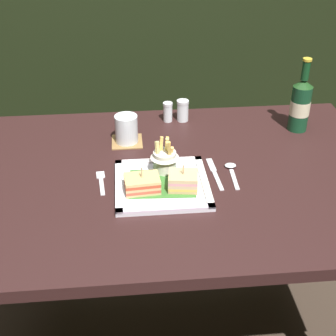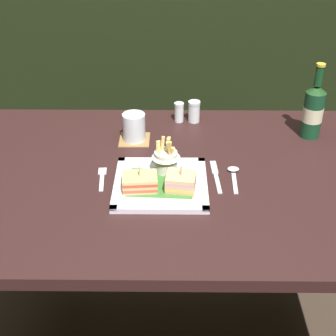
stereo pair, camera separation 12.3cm
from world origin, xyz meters
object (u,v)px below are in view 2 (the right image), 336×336
(dining_table, at_px, (175,207))
(sandwich_half_left, at_px, (140,182))
(square_plate, at_px, (161,184))
(pepper_shaker, at_px, (194,113))
(fries_cup, at_px, (166,158))
(beer_bottle, at_px, (313,110))
(fork, at_px, (102,177))
(spoon, at_px, (234,173))
(salt_shaker, at_px, (179,113))
(knife, at_px, (216,175))
(water_glass, at_px, (134,128))
(sandwich_half_right, at_px, (181,182))

(dining_table, xyz_separation_m, sandwich_half_left, (-0.10, -0.09, 0.16))
(square_plate, bearing_deg, pepper_shaker, 75.20)
(dining_table, height_order, fries_cup, fries_cup)
(sandwich_half_left, relative_size, beer_bottle, 0.40)
(pepper_shaker, bearing_deg, fork, -127.16)
(fries_cup, relative_size, spoon, 0.81)
(beer_bottle, xyz_separation_m, salt_shaker, (-0.44, 0.11, -0.06))
(fork, height_order, knife, same)
(square_plate, xyz_separation_m, salt_shaker, (0.06, 0.41, 0.02))
(beer_bottle, distance_m, pepper_shaker, 0.41)
(dining_table, xyz_separation_m, water_glass, (-0.13, 0.20, 0.17))
(sandwich_half_left, xyz_separation_m, fries_cup, (0.07, 0.09, 0.02))
(salt_shaker, bearing_deg, beer_bottle, -13.48)
(square_plate, bearing_deg, beer_bottle, 31.89)
(salt_shaker, xyz_separation_m, pepper_shaker, (0.05, 0.00, 0.00))
(beer_bottle, height_order, spoon, beer_bottle)
(square_plate, xyz_separation_m, fries_cup, (0.01, 0.06, 0.05))
(square_plate, distance_m, pepper_shaker, 0.43)
(fork, relative_size, spoon, 0.90)
(fries_cup, bearing_deg, water_glass, 117.45)
(fries_cup, xyz_separation_m, fork, (-0.19, -0.02, -0.05))
(fries_cup, bearing_deg, pepper_shaker, 74.79)
(dining_table, bearing_deg, sandwich_half_left, -136.11)
(knife, bearing_deg, salt_shaker, 106.58)
(salt_shaker, bearing_deg, sandwich_half_right, -89.86)
(dining_table, relative_size, fork, 10.60)
(fries_cup, distance_m, spoon, 0.21)
(sandwich_half_right, bearing_deg, dining_table, 99.36)
(fork, distance_m, pepper_shaker, 0.47)
(dining_table, relative_size, square_plate, 4.96)
(spoon, bearing_deg, sandwich_half_left, -161.28)
(sandwich_half_right, relative_size, fork, 0.72)
(dining_table, xyz_separation_m, sandwich_half_right, (0.02, -0.09, 0.16))
(square_plate, bearing_deg, water_glass, 108.98)
(beer_bottle, relative_size, water_glass, 2.77)
(water_glass, bearing_deg, pepper_shaker, 35.29)
(fries_cup, xyz_separation_m, pepper_shaker, (0.10, 0.35, -0.02))
(salt_shaker, bearing_deg, knife, -73.42)
(fork, bearing_deg, water_glass, 70.78)
(square_plate, relative_size, sandwich_half_left, 2.60)
(fries_cup, bearing_deg, square_plate, -102.51)
(dining_table, distance_m, sandwich_half_right, 0.19)
(sandwich_half_right, distance_m, knife, 0.14)
(sandwich_half_left, relative_size, fries_cup, 0.91)
(beer_bottle, relative_size, fork, 2.06)
(square_plate, bearing_deg, sandwich_half_right, -25.67)
(beer_bottle, xyz_separation_m, pepper_shaker, (-0.39, 0.11, -0.06))
(sandwich_half_left, relative_size, sandwich_half_right, 1.14)
(sandwich_half_left, relative_size, spoon, 0.74)
(dining_table, bearing_deg, sandwich_half_right, -80.64)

